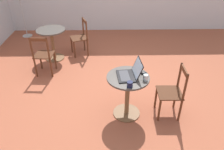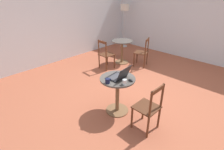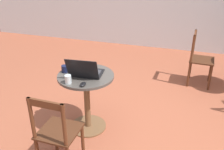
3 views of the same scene
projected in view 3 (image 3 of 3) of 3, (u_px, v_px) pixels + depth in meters
ground_plane at (143, 134)px, 3.08m from camera, size 16.00×16.00×0.00m
cafe_table_near at (87, 91)px, 2.99m from camera, size 0.66×0.66×0.74m
chair_near_front at (57, 134)px, 2.42m from camera, size 0.39×0.39×0.89m
chair_mid_left at (199, 59)px, 4.09m from camera, size 0.40×0.40×0.89m
laptop at (86, 72)px, 2.85m from camera, size 0.39×0.38×0.26m
mouse at (83, 84)px, 2.65m from camera, size 0.06×0.10×0.03m
mug at (65, 69)px, 2.94m from camera, size 0.12×0.08×0.08m
drinking_glass at (68, 79)px, 2.68m from camera, size 0.07×0.07×0.10m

